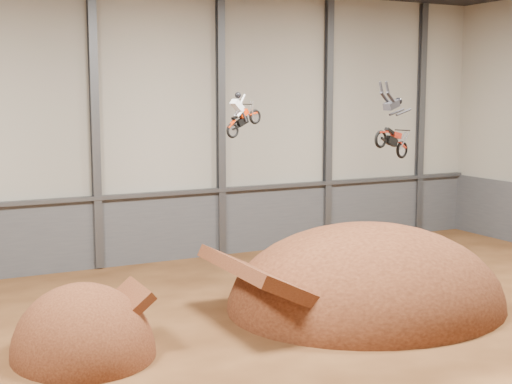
% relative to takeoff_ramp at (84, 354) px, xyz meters
% --- Properties ---
extents(floor, '(40.00, 40.00, 0.00)m').
position_rel_takeoff_ramp_xyz_m(floor, '(6.83, -3.40, 0.00)').
color(floor, '#452612').
rests_on(floor, ground).
extents(back_wall, '(40.00, 0.10, 14.00)m').
position_rel_takeoff_ramp_xyz_m(back_wall, '(6.83, 11.60, 7.00)').
color(back_wall, '#A7A294').
rests_on(back_wall, ground).
extents(lower_band_back, '(39.80, 0.18, 3.50)m').
position_rel_takeoff_ramp_xyz_m(lower_band_back, '(6.83, 11.50, 1.75)').
color(lower_band_back, '#4B4D52').
rests_on(lower_band_back, ground).
extents(steel_rail, '(39.80, 0.35, 0.20)m').
position_rel_takeoff_ramp_xyz_m(steel_rail, '(6.83, 11.35, 3.55)').
color(steel_rail, '#47494F').
rests_on(steel_rail, lower_band_back).
extents(steel_column_2, '(0.40, 0.36, 13.90)m').
position_rel_takeoff_ramp_xyz_m(steel_column_2, '(3.49, 11.40, 7.00)').
color(steel_column_2, '#47494F').
rests_on(steel_column_2, ground).
extents(steel_column_3, '(0.40, 0.36, 13.90)m').
position_rel_takeoff_ramp_xyz_m(steel_column_3, '(10.16, 11.40, 7.00)').
color(steel_column_3, '#47494F').
rests_on(steel_column_3, ground).
extents(steel_column_4, '(0.40, 0.36, 13.90)m').
position_rel_takeoff_ramp_xyz_m(steel_column_4, '(16.83, 11.40, 7.00)').
color(steel_column_4, '#47494F').
rests_on(steel_column_4, ground).
extents(steel_column_5, '(0.40, 0.36, 13.90)m').
position_rel_takeoff_ramp_xyz_m(steel_column_5, '(23.49, 11.40, 7.00)').
color(steel_column_5, '#47494F').
rests_on(steel_column_5, ground).
extents(takeoff_ramp, '(4.72, 5.45, 4.72)m').
position_rel_takeoff_ramp_xyz_m(takeoff_ramp, '(0.00, 0.00, 0.00)').
color(takeoff_ramp, '#411D10').
rests_on(takeoff_ramp, ground).
extents(landing_ramp, '(11.67, 10.32, 6.73)m').
position_rel_takeoff_ramp_xyz_m(landing_ramp, '(11.66, 0.27, 0.00)').
color(landing_ramp, '#411D10').
rests_on(landing_ramp, ground).
extents(fmx_rider_a, '(2.49, 1.33, 2.29)m').
position_rel_takeoff_ramp_xyz_m(fmx_rider_a, '(7.26, 2.45, 8.02)').
color(fmx_rider_a, '#C12803').
extents(fmx_rider_b, '(3.68, 1.80, 3.32)m').
position_rel_takeoff_ramp_xyz_m(fmx_rider_b, '(12.39, -0.08, 7.52)').
color(fmx_rider_b, '#AE2412').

